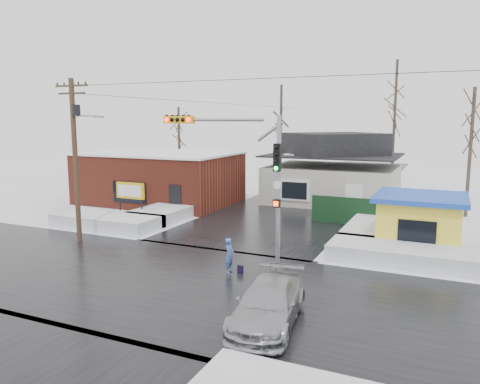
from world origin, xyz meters
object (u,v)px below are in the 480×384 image
at_px(traffic_signal, 245,171).
at_px(marquee_sign, 130,192).
at_px(car, 268,304).
at_px(utility_pole, 76,151).
at_px(kiosk, 420,221).
at_px(pedestrian, 230,256).

bearing_deg(traffic_signal, marquee_sign, 150.28).
bearing_deg(marquee_sign, car, -38.75).
bearing_deg(utility_pole, car, -22.84).
xyz_separation_m(kiosk, pedestrian, (-7.43, -7.94, -0.67)).
relative_size(utility_pole, car, 1.84).
relative_size(marquee_sign, kiosk, 0.55).
height_order(marquee_sign, car, marquee_sign).
bearing_deg(kiosk, utility_pole, -159.56).
relative_size(traffic_signal, utility_pole, 0.78).
bearing_deg(marquee_sign, traffic_signal, -29.72).
bearing_deg(marquee_sign, kiosk, 1.55).
height_order(utility_pole, kiosk, utility_pole).
bearing_deg(utility_pole, kiosk, 20.44).
xyz_separation_m(marquee_sign, pedestrian, (11.07, -7.43, -1.13)).
bearing_deg(pedestrian, car, -144.57).
xyz_separation_m(marquee_sign, kiosk, (18.50, 0.50, -0.46)).
bearing_deg(kiosk, pedestrian, -133.12).
relative_size(utility_pole, pedestrian, 5.68).
relative_size(marquee_sign, pedestrian, 1.61).
height_order(pedestrian, car, pedestrian).
bearing_deg(car, marquee_sign, 133.22).
xyz_separation_m(utility_pole, car, (13.46, -5.67, -4.40)).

